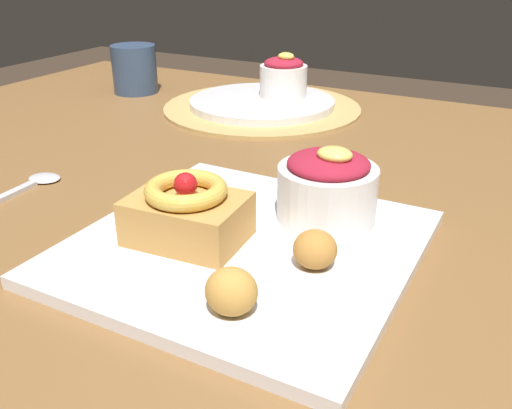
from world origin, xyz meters
TOP-DOWN VIEW (x-y plane):
  - dining_table at (0.00, 0.00)m, footprint 1.37×0.97m
  - woven_placemat at (-0.15, 0.29)m, footprint 0.33×0.33m
  - front_plate at (0.06, -0.15)m, footprint 0.29×0.29m
  - cake_slice at (0.01, -0.17)m, footprint 0.11×0.08m
  - berry_ramekin at (0.11, -0.07)m, footprint 0.10×0.10m
  - fritter_front at (0.10, -0.25)m, footprint 0.04×0.04m
  - fritter_middle at (0.13, -0.16)m, footprint 0.04×0.04m
  - back_plate at (-0.15, 0.29)m, footprint 0.25×0.25m
  - back_ramekin at (-0.13, 0.32)m, footprint 0.08×0.08m
  - spoon at (-0.23, -0.14)m, footprint 0.04×0.13m
  - coffee_mug at (-0.42, 0.28)m, footprint 0.08×0.08m

SIDE VIEW (x-z plane):
  - dining_table at x=0.00m, z-range 0.27..1.00m
  - woven_placemat at x=-0.15m, z-range 0.73..0.73m
  - spoon at x=-0.23m, z-range 0.73..0.73m
  - front_plate at x=0.06m, z-range 0.73..0.74m
  - back_plate at x=-0.15m, z-range 0.73..0.75m
  - fritter_middle at x=0.13m, z-range 0.74..0.77m
  - fritter_front at x=0.10m, z-range 0.74..0.78m
  - cake_slice at x=0.01m, z-range 0.74..0.80m
  - coffee_mug at x=-0.42m, z-range 0.73..0.82m
  - berry_ramekin at x=0.11m, z-range 0.74..0.81m
  - back_ramekin at x=-0.13m, z-range 0.74..0.82m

